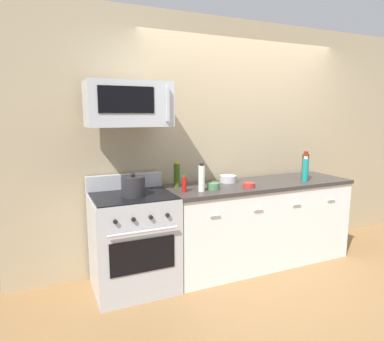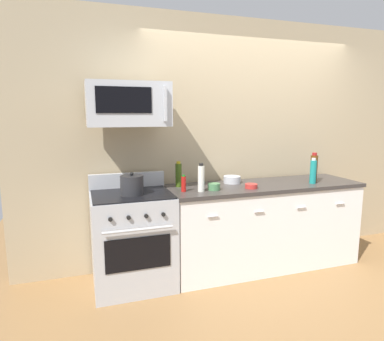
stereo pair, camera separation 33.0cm
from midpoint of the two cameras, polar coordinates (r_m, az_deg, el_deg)
ground_plane at (r=4.04m, az=14.09°, el=-15.09°), size 6.24×6.24×0.00m
back_wall at (r=4.05m, az=11.76°, el=4.85°), size 5.20×0.10×2.70m
counter_unit at (r=3.88m, az=14.37°, el=-8.90°), size 2.11×0.66×0.92m
range_oven at (r=3.36m, az=-7.14°, el=-11.39°), size 0.76×0.69×1.07m
microwave at (r=3.19m, az=-7.78°, el=10.97°), size 0.74×0.44×0.40m
bottle_vinegar_white at (r=3.27m, az=4.44°, el=-1.33°), size 0.06×0.06×0.28m
bottle_sparkling_teal at (r=3.93m, az=22.01°, el=-0.17°), size 0.07×0.07×0.28m
bottle_olive_oil at (r=3.48m, az=0.43°, el=-0.74°), size 0.06×0.06×0.26m
bottle_hot_sauce_red at (r=3.27m, az=1.47°, el=-2.26°), size 0.05×0.05×0.16m
bottle_wine_amber at (r=4.02m, az=22.05°, el=0.36°), size 0.08×0.08×0.32m
bowl_green_glaze at (r=3.37m, az=6.53°, el=-2.71°), size 0.12×0.12×0.07m
bowl_red_small at (r=3.51m, az=12.61°, el=-2.58°), size 0.13×0.13×0.04m
bowl_steel_prep at (r=3.73m, az=9.27°, el=-1.50°), size 0.19×0.19×0.08m
stockpot at (r=3.16m, az=-7.15°, el=-2.47°), size 0.22×0.22×0.21m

